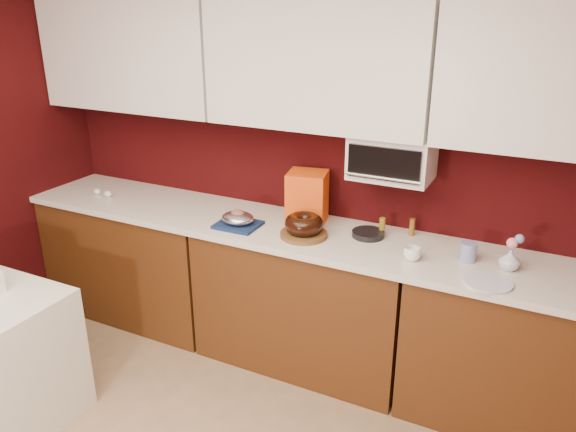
% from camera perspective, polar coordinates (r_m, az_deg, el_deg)
% --- Properties ---
extents(wall_back, '(4.00, 0.02, 2.50)m').
position_cam_1_polar(wall_back, '(3.52, 4.05, 5.48)').
color(wall_back, '#340707').
rests_on(wall_back, floor).
extents(base_cabinet_left, '(1.31, 0.58, 0.86)m').
position_cam_1_polar(base_cabinet_left, '(4.24, -14.85, -4.22)').
color(base_cabinet_left, '#4D290F').
rests_on(base_cabinet_left, floor).
extents(base_cabinet_center, '(1.31, 0.58, 0.86)m').
position_cam_1_polar(base_cabinet_center, '(3.57, 1.76, -8.51)').
color(base_cabinet_center, '#4D290F').
rests_on(base_cabinet_center, floor).
extents(base_cabinet_right, '(1.31, 0.58, 0.86)m').
position_cam_1_polar(base_cabinet_right, '(3.33, 23.61, -12.93)').
color(base_cabinet_right, '#4D290F').
rests_on(base_cabinet_right, floor).
extents(countertop, '(4.00, 0.62, 0.04)m').
position_cam_1_polar(countertop, '(3.37, 1.85, -1.86)').
color(countertop, silver).
rests_on(countertop, base_cabinet_center).
extents(upper_cabinet_left, '(1.31, 0.33, 0.70)m').
position_cam_1_polar(upper_cabinet_left, '(3.97, -15.43, 15.44)').
color(upper_cabinet_left, white).
rests_on(upper_cabinet_left, wall_back).
extents(upper_cabinet_center, '(1.31, 0.33, 0.70)m').
position_cam_1_polar(upper_cabinet_center, '(3.25, 3.16, 14.99)').
color(upper_cabinet_center, white).
rests_on(upper_cabinet_center, wall_back).
extents(toaster_oven, '(0.45, 0.30, 0.25)m').
position_cam_1_polar(toaster_oven, '(3.21, 10.56, 5.94)').
color(toaster_oven, white).
rests_on(toaster_oven, upper_cabinet_center).
extents(toaster_oven_door, '(0.40, 0.02, 0.18)m').
position_cam_1_polar(toaster_oven_door, '(3.06, 9.69, 5.25)').
color(toaster_oven_door, black).
rests_on(toaster_oven_door, toaster_oven).
extents(toaster_oven_handle, '(0.42, 0.02, 0.02)m').
position_cam_1_polar(toaster_oven_handle, '(3.07, 9.52, 3.84)').
color(toaster_oven_handle, silver).
rests_on(toaster_oven_handle, toaster_oven).
extents(cake_base, '(0.31, 0.31, 0.03)m').
position_cam_1_polar(cake_base, '(3.29, 1.60, -1.88)').
color(cake_base, brown).
rests_on(cake_base, countertop).
extents(bundt_cake, '(0.27, 0.27, 0.09)m').
position_cam_1_polar(bundt_cake, '(3.26, 1.61, -0.80)').
color(bundt_cake, black).
rests_on(bundt_cake, cake_base).
extents(navy_towel, '(0.26, 0.22, 0.02)m').
position_cam_1_polar(navy_towel, '(3.44, -5.11, -0.90)').
color(navy_towel, '#14274D').
rests_on(navy_towel, countertop).
extents(foil_ham_nest, '(0.24, 0.22, 0.08)m').
position_cam_1_polar(foil_ham_nest, '(3.43, -5.13, -0.20)').
color(foil_ham_nest, white).
rests_on(foil_ham_nest, navy_towel).
extents(roasted_ham, '(0.10, 0.09, 0.06)m').
position_cam_1_polar(roasted_ham, '(3.42, -5.14, 0.19)').
color(roasted_ham, '#A05649').
rests_on(roasted_ham, foil_ham_nest).
extents(pandoro_box, '(0.27, 0.26, 0.32)m').
position_cam_1_polar(pandoro_box, '(3.46, 1.97, 1.93)').
color(pandoro_box, red).
rests_on(pandoro_box, countertop).
extents(dark_pan, '(0.25, 0.25, 0.03)m').
position_cam_1_polar(dark_pan, '(3.32, 8.13, -1.81)').
color(dark_pan, black).
rests_on(dark_pan, countertop).
extents(coffee_mug, '(0.11, 0.11, 0.09)m').
position_cam_1_polar(coffee_mug, '(3.05, 12.51, -3.65)').
color(coffee_mug, white).
rests_on(coffee_mug, countertop).
extents(blue_jar, '(0.12, 0.12, 0.10)m').
position_cam_1_polar(blue_jar, '(3.12, 17.85, -3.49)').
color(blue_jar, navy).
rests_on(blue_jar, countertop).
extents(flower_vase, '(0.11, 0.11, 0.13)m').
position_cam_1_polar(flower_vase, '(3.09, 21.61, -4.02)').
color(flower_vase, silver).
rests_on(flower_vase, countertop).
extents(flower_pink, '(0.06, 0.06, 0.06)m').
position_cam_1_polar(flower_pink, '(3.06, 21.82, -2.58)').
color(flower_pink, pink).
rests_on(flower_pink, flower_vase).
extents(flower_blue, '(0.05, 0.05, 0.05)m').
position_cam_1_polar(flower_blue, '(3.07, 22.47, -2.16)').
color(flower_blue, '#7D8FC8').
rests_on(flower_blue, flower_vase).
extents(china_plate, '(0.31, 0.31, 0.01)m').
position_cam_1_polar(china_plate, '(2.93, 19.66, -6.37)').
color(china_plate, silver).
rests_on(china_plate, countertop).
extents(amber_bottle, '(0.04, 0.04, 0.10)m').
position_cam_1_polar(amber_bottle, '(3.34, 9.54, -1.04)').
color(amber_bottle, olive).
rests_on(amber_bottle, countertop).
extents(egg_left, '(0.07, 0.06, 0.04)m').
position_cam_1_polar(egg_left, '(4.21, -18.81, 2.38)').
color(egg_left, silver).
rests_on(egg_left, countertop).
extents(egg_right, '(0.07, 0.06, 0.05)m').
position_cam_1_polar(egg_right, '(4.13, -17.82, 2.15)').
color(egg_right, silver).
rests_on(egg_right, countertop).
extents(amber_bottle_tall, '(0.03, 0.03, 0.11)m').
position_cam_1_polar(amber_bottle_tall, '(3.36, 12.48, -1.10)').
color(amber_bottle_tall, brown).
rests_on(amber_bottle_tall, countertop).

